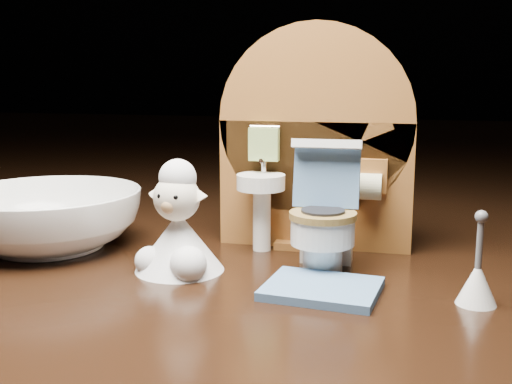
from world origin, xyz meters
The scene contains 6 objects.
backdrop_panel centered at (0.00, 0.06, 0.07)m, with size 0.13×0.05×0.15m.
toy_toilet centered at (0.01, 0.02, 0.03)m, with size 0.04×0.05×0.08m.
bath_mat centered at (0.02, -0.03, 0.00)m, with size 0.06×0.05×0.00m, color #4E739E.
toilet_brush centered at (0.10, -0.03, 0.01)m, with size 0.02×0.02×0.05m.
plush_lamb centered at (-0.07, -0.01, 0.02)m, with size 0.05×0.05×0.07m.
ceramic_bowl centered at (-0.18, 0.02, 0.02)m, with size 0.13×0.13×0.04m, color white.
Camera 1 is at (0.06, -0.36, 0.12)m, focal length 45.00 mm.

